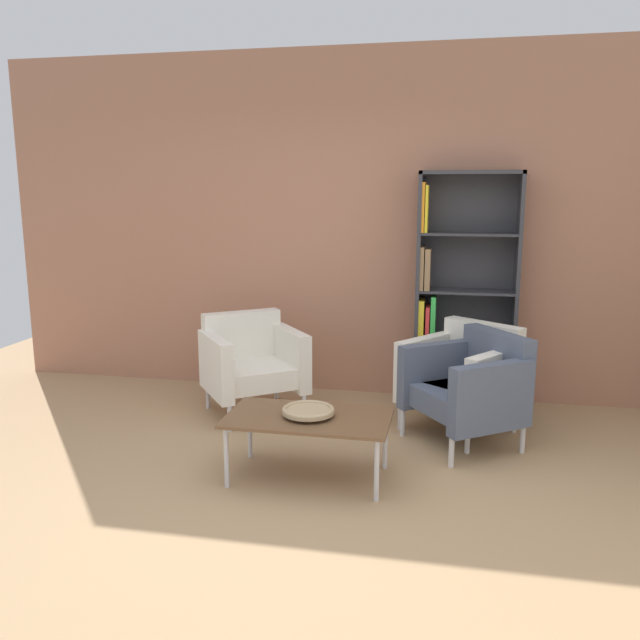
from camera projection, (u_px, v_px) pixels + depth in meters
ground_plane at (291, 525)px, 3.48m from camera, size 8.32×8.32×0.00m
brick_back_panel at (360, 226)px, 5.56m from camera, size 6.40×0.12×2.90m
bookshelf_tall at (458, 294)px, 5.30m from camera, size 0.80×0.30×1.90m
coffee_table_low at (308, 421)px, 3.99m from camera, size 1.00×0.56×0.40m
decorative_bowl at (308, 411)px, 3.98m from camera, size 0.32×0.32×0.05m
armchair_near_window at (251, 361)px, 5.18m from camera, size 0.95×0.94×0.78m
armchair_by_bookshelf at (470, 386)px, 4.54m from camera, size 0.93×0.95×0.78m
armchair_spare_guest at (464, 375)px, 4.80m from camera, size 0.95×0.93×0.78m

